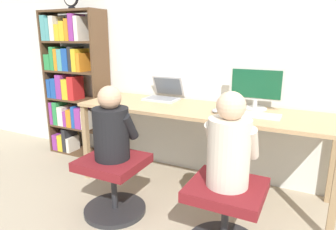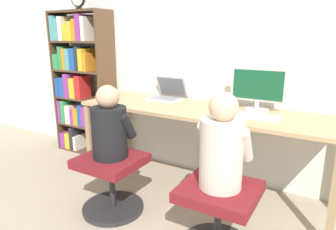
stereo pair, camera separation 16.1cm
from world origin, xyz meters
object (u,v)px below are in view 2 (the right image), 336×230
Objects in this scene: keyboard at (252,116)px; person_at_laptop at (109,127)px; bookshelf at (78,82)px; desktop_monitor at (258,90)px; office_chair_right at (112,179)px; laptop at (166,95)px; office_chair_left at (218,213)px; person_at_monitor at (222,147)px.

person_at_laptop reaches higher than keyboard.
keyboard is 2.16m from bookshelf.
desktop_monitor is 0.92× the size of office_chair_right.
desktop_monitor is at bearing 43.34° from person_at_laptop.
desktop_monitor is 1.40× the size of laptop.
office_chair_right is (-0.90, -0.85, -0.68)m from desktop_monitor.
office_chair_left is at bearing -22.10° from bookshelf.
desktop_monitor is 1.42m from office_chair_right.
laptop is 0.66× the size of office_chair_left.
desktop_monitor is 0.76× the size of person_at_monitor.
person_at_monitor is at bearing -43.91° from laptop.
person_at_monitor is 1.06× the size of person_at_laptop.
keyboard is 0.82m from office_chair_left.
desktop_monitor is 1.26m from person_at_laptop.
person_at_monitor is at bearing 90.00° from office_chair_left.
person_at_laptop is at bearing -146.95° from keyboard.
desktop_monitor is at bearing -1.05° from laptop.
office_chair_right is 0.82× the size of person_at_monitor.
keyboard is 1.11m from person_at_laptop.
office_chair_right is 0.88× the size of person_at_laptop.
person_at_monitor reaches higher than person_at_laptop.
bookshelf reaches higher than office_chair_right.
bookshelf is at bearing 157.90° from office_chair_left.
bookshelf is at bearing 145.20° from office_chair_right.
bookshelf is (-2.14, 0.23, 0.07)m from keyboard.
desktop_monitor reaches higher than office_chair_right.
office_chair_left is 0.88× the size of person_at_laptop.
bookshelf is (-2.13, 0.86, 0.13)m from person_at_monitor.
keyboard reaches higher than office_chair_right.
person_at_laptop is (0.00, -0.87, -0.11)m from laptop.
office_chair_left is (-0.01, -0.63, -0.51)m from keyboard.
office_chair_right is (-0.92, 0.02, 0.00)m from office_chair_left.
office_chair_right is 0.30× the size of bookshelf.
bookshelf reaches higher than person_at_laptop.
office_chair_left is 0.46m from person_at_monitor.
keyboard is 0.63m from person_at_monitor.
bookshelf is at bearing 158.00° from person_at_monitor.
bookshelf is (-1.21, 0.84, 0.15)m from person_at_laptop.
keyboard is 0.86× the size of office_chair_left.
office_chair_right is at bearing -34.80° from bookshelf.
desktop_monitor is at bearing 0.30° from bookshelf.
desktop_monitor is at bearing 43.47° from office_chair_right.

